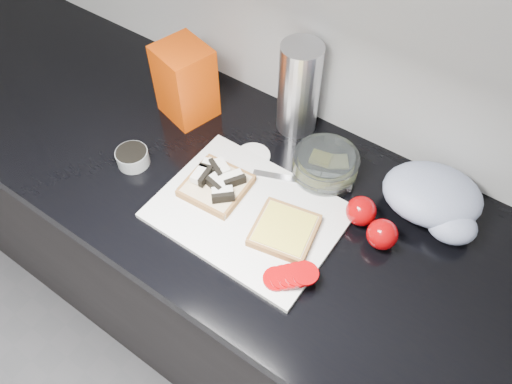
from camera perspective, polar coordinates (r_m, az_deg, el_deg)
base_cabinet at (r=1.54m, az=1.58°, el=-11.78°), size 3.50×0.60×0.86m
countertop at (r=1.15m, az=2.07°, el=-1.85°), size 3.50×0.64×0.04m
cutting_board at (r=1.11m, az=-0.89°, el=-2.39°), size 0.40×0.30×0.01m
bread_left at (r=1.14m, az=-4.52°, el=0.94°), size 0.15×0.15×0.04m
bread_right at (r=1.07m, az=3.27°, el=-4.38°), size 0.16×0.16×0.02m
tomato_slices at (r=1.01m, az=3.97°, el=-9.56°), size 0.11×0.10×0.02m
knife at (r=1.16m, az=6.70°, el=1.09°), size 0.22×0.10×0.01m
seed_tub at (r=1.23m, az=-13.95°, el=3.93°), size 0.08×0.08×0.04m
tub_lid at (r=1.22m, az=-0.34°, el=4.17°), size 0.10×0.10×0.01m
glass_bowl at (r=1.17m, az=7.91°, el=2.97°), size 0.15×0.15×0.06m
bread_bag at (r=1.29m, az=-8.07°, el=12.35°), size 0.15×0.14×0.20m
steel_canister at (r=1.22m, az=4.93°, el=11.65°), size 0.10×0.10×0.24m
grocery_bag at (r=1.15m, az=19.77°, el=-0.73°), size 0.26×0.23×0.10m
whole_tomatoes at (r=1.09m, az=13.06°, el=-3.41°), size 0.13×0.10×0.07m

